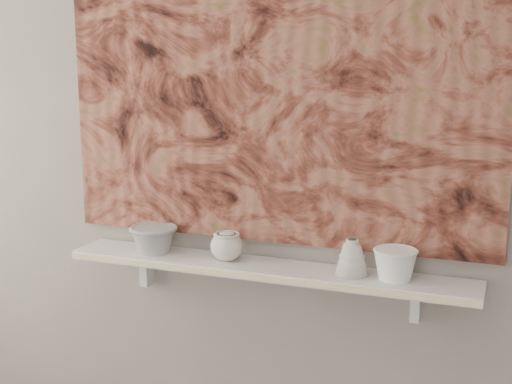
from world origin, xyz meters
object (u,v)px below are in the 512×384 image
at_px(bowl_grey, 154,239).
at_px(bowl_white, 395,264).
at_px(shelf, 266,269).
at_px(cup_cream, 227,246).
at_px(bell_vessel, 352,257).
at_px(painting, 275,79).

distance_m(bowl_grey, bowl_white, 0.85).
bearing_deg(bowl_white, bowl_grey, 180.00).
height_order(shelf, bowl_white, bowl_white).
relative_size(shelf, cup_cream, 12.72).
bearing_deg(bowl_white, cup_cream, 180.00).
relative_size(bowl_grey, bell_vessel, 1.44).
height_order(shelf, painting, painting).
height_order(painting, bowl_grey, painting).
height_order(cup_cream, bowl_white, same).
distance_m(bowl_grey, cup_cream, 0.28).
height_order(bowl_grey, bowl_white, bowl_white).
relative_size(shelf, bell_vessel, 11.94).
distance_m(shelf, bowl_white, 0.43).
bearing_deg(cup_cream, bell_vessel, 0.00).
xyz_separation_m(shelf, painting, (0.00, 0.08, 0.62)).
bearing_deg(painting, bell_vessel, -15.49).
height_order(cup_cream, bell_vessel, bell_vessel).
bearing_deg(bowl_grey, painting, 10.82).
bearing_deg(cup_cream, bowl_grey, 180.00).
relative_size(shelf, painting, 0.93).
height_order(painting, bell_vessel, painting).
distance_m(shelf, bell_vessel, 0.30).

